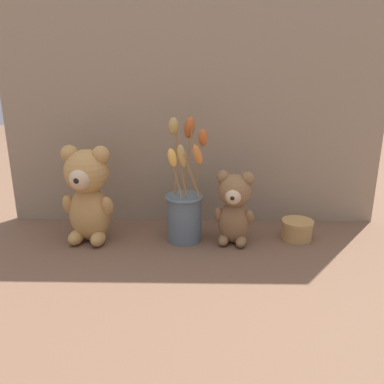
% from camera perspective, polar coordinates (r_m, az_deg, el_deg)
% --- Properties ---
extents(ground_plane, '(4.00, 4.00, 0.00)m').
position_cam_1_polar(ground_plane, '(1.05, -0.02, -7.24)').
color(ground_plane, brown).
extents(backdrop_wall, '(1.04, 0.02, 0.74)m').
position_cam_1_polar(backdrop_wall, '(1.12, 0.14, 14.14)').
color(backdrop_wall, gray).
rests_on(backdrop_wall, ground).
extents(teddy_bear_large, '(0.14, 0.13, 0.25)m').
position_cam_1_polar(teddy_bear_large, '(1.05, -14.43, -0.08)').
color(teddy_bear_large, tan).
rests_on(teddy_bear_large, ground).
extents(teddy_bear_medium, '(0.11, 0.10, 0.19)m').
position_cam_1_polar(teddy_bear_medium, '(1.02, 5.96, -2.01)').
color(teddy_bear_medium, olive).
rests_on(teddy_bear_medium, ground).
extents(flower_vase, '(0.11, 0.12, 0.32)m').
position_cam_1_polar(flower_vase, '(1.03, -1.07, -2.07)').
color(flower_vase, slate).
rests_on(flower_vase, ground).
extents(decorative_tin_tall, '(0.08, 0.08, 0.05)m').
position_cam_1_polar(decorative_tin_tall, '(1.10, 14.53, -5.13)').
color(decorative_tin_tall, tan).
rests_on(decorative_tin_tall, ground).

